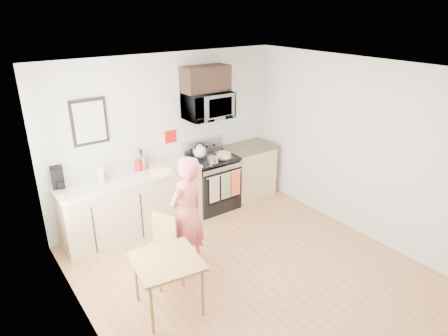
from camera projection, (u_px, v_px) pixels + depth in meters
floor at (258, 278)px, 5.11m from camera, size 4.60×4.60×0.00m
back_wall at (167, 137)px, 6.34m from camera, size 4.00×0.04×2.60m
left_wall at (91, 242)px, 3.54m from camera, size 0.04×4.60×2.60m
right_wall at (368, 152)px, 5.70m from camera, size 0.04×4.60×2.60m
ceiling at (267, 73)px, 4.12m from camera, size 4.00×4.60×0.04m
window at (65, 185)px, 4.06m from camera, size 0.06×1.40×1.50m
cabinet_left at (133, 205)px, 6.01m from camera, size 2.10×0.60×0.90m
countertop_left at (130, 177)px, 5.83m from camera, size 2.14×0.64×0.04m
cabinet_right at (248, 172)px, 7.21m from camera, size 0.84×0.60×0.90m
countertop_right at (249, 147)px, 7.04m from camera, size 0.88×0.64×0.04m
range at (212, 183)px, 6.77m from camera, size 0.76×0.70×1.16m
microwave at (208, 106)px, 6.34m from camera, size 0.76×0.51×0.42m
upper_cabinet at (206, 79)px, 6.22m from camera, size 0.76×0.35×0.40m
wall_art at (89, 122)px, 5.51m from camera, size 0.50×0.04×0.65m
wall_trivet at (171, 137)px, 6.36m from camera, size 0.20×0.02×0.20m
person at (187, 214)px, 5.10m from camera, size 0.65×0.53×1.56m
dining_table at (167, 266)px, 4.40m from camera, size 0.71×0.71×0.66m
chair at (163, 238)px, 4.96m from camera, size 0.52×0.49×0.87m
knife_block at (143, 162)px, 6.03m from camera, size 0.15×0.16×0.21m
utensil_crock at (138, 161)px, 5.96m from camera, size 0.12×0.12×0.37m
fruit_bowl at (104, 175)px, 5.74m from camera, size 0.29×0.29×0.10m
milk_carton at (101, 175)px, 5.55m from camera, size 0.11×0.11×0.24m
coffee_maker at (58, 178)px, 5.40m from camera, size 0.20×0.26×0.29m
bread_bag at (161, 170)px, 5.85m from camera, size 0.35×0.26×0.12m
cake at (224, 155)px, 6.51m from camera, size 0.28×0.28×0.09m
kettle at (199, 151)px, 6.50m from camera, size 0.21×0.21×0.27m
pot at (213, 160)px, 6.32m from camera, size 0.18×0.29×0.09m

